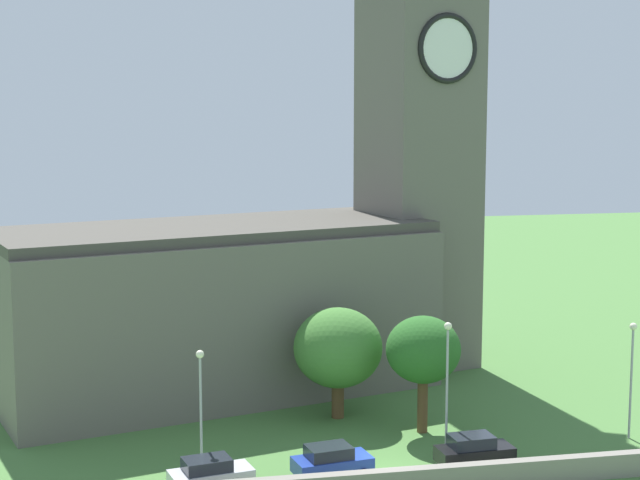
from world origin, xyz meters
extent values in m
plane|color=#477538|center=(0.00, 15.00, 0.00)|extent=(200.00, 200.00, 0.00)
cube|color=#666056|center=(-6.96, 18.20, 5.38)|extent=(31.15, 19.47, 10.77)
cube|color=#47433C|center=(-6.96, 18.20, 11.12)|extent=(30.89, 18.54, 0.70)
cube|color=#666056|center=(8.68, 22.58, 14.58)|extent=(8.68, 8.68, 29.15)
cylinder|color=white|center=(9.65, 19.13, 23.32)|extent=(4.37, 1.33, 4.51)
torus|color=black|center=(9.65, 19.13, 23.32)|extent=(4.84, 1.72, 4.91)
cylinder|color=white|center=(12.13, 23.55, 23.32)|extent=(1.33, 4.37, 4.51)
torus|color=black|center=(12.13, 23.55, 23.32)|extent=(1.72, 4.84, 4.91)
cube|color=silver|center=(-9.06, -0.09, 0.72)|extent=(4.48, 2.61, 0.81)
cube|color=#1E232B|center=(-9.27, -0.13, 1.45)|extent=(2.62, 2.03, 0.64)
cylinder|color=black|center=(-7.84, 1.08, 0.32)|extent=(0.70, 0.45, 0.64)
cube|color=#233D9E|center=(-2.62, 0.51, 0.72)|extent=(4.34, 2.55, 0.80)
cube|color=#1E232B|center=(-2.82, 0.47, 1.44)|extent=(2.53, 2.04, 0.64)
cylinder|color=black|center=(-1.40, 1.68, 0.32)|extent=(0.69, 0.44, 0.64)
cylinder|color=black|center=(-1.09, -0.22, 0.32)|extent=(0.69, 0.44, 0.64)
cylinder|color=black|center=(-4.14, 1.23, 0.32)|extent=(0.69, 0.44, 0.64)
cube|color=black|center=(5.27, 0.44, 0.75)|extent=(4.25, 2.06, 0.83)
cube|color=#1E232B|center=(5.06, 0.43, 1.49)|extent=(2.42, 1.72, 0.66)
cylinder|color=black|center=(6.61, 1.43, 0.33)|extent=(0.68, 0.37, 0.66)
cylinder|color=black|center=(6.73, -0.35, 0.33)|extent=(0.68, 0.37, 0.66)
cylinder|color=black|center=(3.80, 1.24, 0.33)|extent=(0.68, 0.37, 0.66)
cylinder|color=black|center=(3.92, -0.54, 0.33)|extent=(0.68, 0.37, 0.66)
cylinder|color=#9EA0A5|center=(-9.30, 2.66, 3.13)|extent=(0.14, 0.14, 6.26)
sphere|color=#F4EFCC|center=(-9.30, 2.66, 6.48)|extent=(0.44, 0.44, 0.44)
cylinder|color=#9EA0A5|center=(4.36, 2.60, 3.59)|extent=(0.14, 0.14, 7.17)
sphere|color=#F4EFCC|center=(4.36, 2.60, 7.39)|extent=(0.44, 0.44, 0.44)
cylinder|color=#9EA0A5|center=(15.86, 3.21, 3.25)|extent=(0.14, 0.14, 6.50)
sphere|color=#F4EFCC|center=(15.86, 3.21, 6.72)|extent=(0.44, 0.44, 0.44)
cylinder|color=brown|center=(4.26, 6.75, 1.70)|extent=(0.62, 0.62, 3.40)
ellipsoid|color=#286023|center=(4.26, 6.75, 5.07)|extent=(4.46, 4.46, 4.02)
cylinder|color=brown|center=(-0.08, 10.53, 1.20)|extent=(0.78, 0.78, 2.41)
ellipsoid|color=#427A33|center=(-0.08, 10.53, 4.49)|extent=(5.55, 5.55, 5.00)
camera|label=1|loc=(-13.68, -50.17, 19.77)|focal=57.58mm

